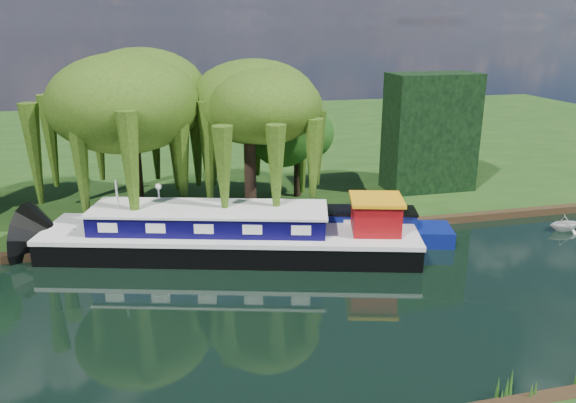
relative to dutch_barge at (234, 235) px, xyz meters
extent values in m
plane|color=black|center=(-4.15, -6.60, -1.02)|extent=(120.00, 120.00, 0.00)
cube|color=#16370F|center=(-4.15, 27.40, -0.80)|extent=(120.00, 52.00, 0.45)
cube|color=black|center=(-0.16, 0.05, -0.54)|extent=(19.87, 9.45, 1.30)
cube|color=silver|center=(-0.16, 0.05, 0.22)|extent=(20.00, 9.57, 0.24)
cube|color=#080438|center=(-1.20, 0.34, 0.86)|extent=(12.44, 6.28, 1.03)
cube|color=silver|center=(-1.20, 0.34, 1.44)|extent=(12.70, 6.54, 0.13)
cube|color=maroon|center=(7.11, -2.02, 1.16)|extent=(2.93, 2.93, 1.62)
cube|color=orange|center=(7.11, -2.02, 2.05)|extent=(3.27, 3.27, 0.17)
cylinder|color=silver|center=(-5.77, 1.64, 1.64)|extent=(0.11, 0.11, 2.59)
cube|color=navy|center=(5.33, 0.58, -0.64)|extent=(13.81, 6.01, 1.03)
cube|color=navy|center=(5.33, 0.58, 0.30)|extent=(9.70, 4.32, 0.86)
cube|color=black|center=(5.33, 0.58, 0.78)|extent=(9.84, 4.46, 0.11)
cube|color=silver|center=(1.62, 0.73, 0.34)|extent=(0.67, 0.25, 0.37)
cube|color=silver|center=(3.93, 0.06, 0.34)|extent=(0.67, 0.25, 0.37)
cube|color=silver|center=(6.24, -0.60, 0.34)|extent=(0.67, 0.25, 0.37)
cube|color=silver|center=(8.54, -1.27, 0.34)|extent=(0.67, 0.25, 0.37)
imported|color=silver|center=(19.43, -1.23, -1.02)|extent=(2.08, 1.80, 1.08)
cylinder|color=black|center=(-4.87, 6.61, 2.22)|extent=(0.72, 0.72, 5.58)
ellipsoid|color=#28460F|center=(-4.87, 6.61, 6.25)|extent=(7.79, 7.79, 5.03)
cylinder|color=black|center=(1.73, 4.46, 1.93)|extent=(0.71, 0.71, 5.01)
ellipsoid|color=#28460F|center=(1.73, 4.46, 5.55)|extent=(6.84, 6.84, 4.42)
cylinder|color=black|center=(5.50, 7.77, 2.01)|extent=(0.44, 0.44, 5.16)
ellipsoid|color=#1A4611|center=(5.50, 7.77, 4.12)|extent=(4.13, 4.13, 4.13)
cube|color=black|center=(14.85, 7.40, 3.43)|extent=(6.00, 3.00, 8.00)
cylinder|color=silver|center=(-3.65, 3.90, 0.53)|extent=(0.10, 0.10, 2.20)
sphere|color=white|center=(-3.65, 3.90, 1.81)|extent=(0.36, 0.36, 0.36)
cylinder|color=silver|center=(-8.15, 1.80, -0.07)|extent=(0.16, 0.16, 1.00)
cylinder|color=silver|center=(-1.15, 1.80, -0.07)|extent=(0.16, 0.16, 1.00)
cylinder|color=silver|center=(4.85, 1.80, -0.07)|extent=(0.16, 0.16, 1.00)
cone|color=#194B14|center=(6.85, -14.30, -0.47)|extent=(1.20, 1.20, 1.10)
camera|label=1|loc=(-3.74, -27.40, 10.68)|focal=35.00mm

